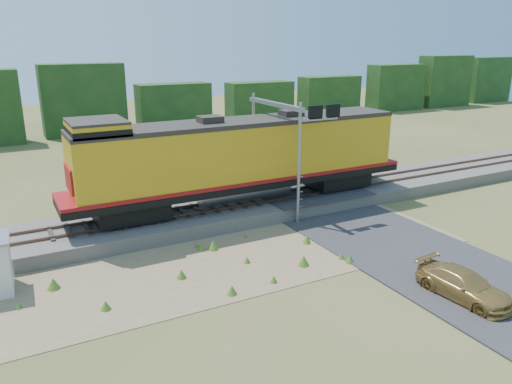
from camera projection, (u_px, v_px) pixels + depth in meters
ground at (259, 257)px, 24.95m from camera, size 140.00×140.00×0.00m
ballast at (212, 214)px, 29.90m from camera, size 70.00×5.00×0.80m
rails at (212, 207)px, 29.76m from camera, size 70.00×1.54×0.16m
dirt_shoulder at (219, 261)px, 24.47m from camera, size 26.00×8.00×0.03m
road at (360, 227)px, 28.69m from camera, size 7.00×66.00×0.86m
tree_line_north at (99, 108)px, 56.12m from camera, size 130.00×3.00×6.50m
weed_clumps at (193, 271)px, 23.47m from camera, size 15.00×6.20×0.56m
locomotive at (240, 157)px, 29.78m from camera, size 21.59×3.29×5.57m
signal_gantry at (286, 128)px, 29.99m from camera, size 2.82×6.20×7.11m
car at (464, 285)px, 20.83m from camera, size 2.03×4.31×1.22m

